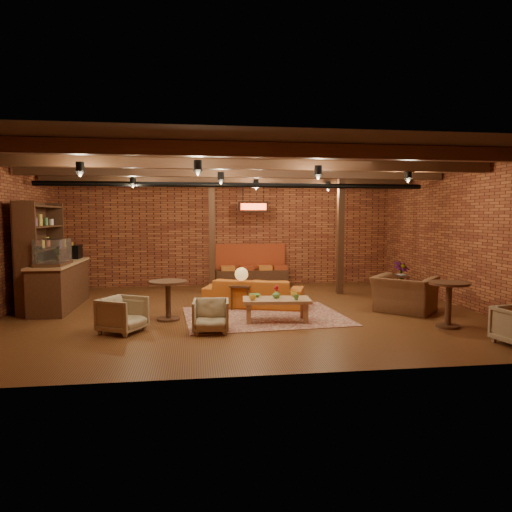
{
  "coord_description": "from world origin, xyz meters",
  "views": [
    {
      "loc": [
        -1.08,
        -9.75,
        2.08
      ],
      "look_at": [
        0.28,
        0.2,
        1.2
      ],
      "focal_mm": 32.0,
      "sensor_mm": 36.0,
      "label": 1
    }
  ],
  "objects": [
    {
      "name": "armchair_a",
      "position": [
        -2.36,
        -1.46,
        0.35
      ],
      "size": [
        0.9,
        0.91,
        0.71
      ],
      "primitive_type": "imported",
      "rotation": [
        0.0,
        0.0,
        1.07
      ],
      "color": "#B7AE8E",
      "rests_on": "floor"
    },
    {
      "name": "ceiling_beams",
      "position": [
        0.0,
        0.0,
        3.08
      ],
      "size": [
        9.8,
        6.4,
        0.22
      ],
      "primitive_type": null,
      "color": "black",
      "rests_on": "ceiling"
    },
    {
      "name": "side_table_book",
      "position": [
        4.14,
        1.36,
        0.52
      ],
      "size": [
        0.58,
        0.58,
        0.58
      ],
      "rotation": [
        0.0,
        0.0,
        -0.16
      ],
      "color": "black",
      "rests_on": "floor"
    },
    {
      "name": "rug",
      "position": [
        0.36,
        -0.49,
        0.01
      ],
      "size": [
        3.43,
        2.73,
        0.01
      ],
      "primitive_type": "cube",
      "rotation": [
        0.0,
        0.0,
        0.08
      ],
      "color": "maroon",
      "rests_on": "floor"
    },
    {
      "name": "wall_front",
      "position": [
        0.0,
        -4.0,
        1.6
      ],
      "size": [
        10.0,
        0.02,
        3.2
      ],
      "primitive_type": "cube",
      "color": "maroon",
      "rests_on": "ground"
    },
    {
      "name": "plant_tall",
      "position": [
        4.4,
        1.72,
        1.3
      ],
      "size": [
        1.91,
        1.91,
        2.61
      ],
      "primitive_type": "imported",
      "rotation": [
        0.0,
        0.0,
        0.4
      ],
      "color": "#4C7F4C",
      "rests_on": "floor"
    },
    {
      "name": "banquette",
      "position": [
        0.6,
        3.55,
        0.5
      ],
      "size": [
        2.1,
        0.7,
        1.0
      ],
      "primitive_type": null,
      "color": "maroon",
      "rests_on": "ground"
    },
    {
      "name": "ceiling",
      "position": [
        0.0,
        0.0,
        3.2
      ],
      "size": [
        10.0,
        8.0,
        0.02
      ],
      "primitive_type": "cube",
      "color": "black",
      "rests_on": "wall_back"
    },
    {
      "name": "ceiling_pipe",
      "position": [
        0.0,
        1.6,
        2.85
      ],
      "size": [
        9.6,
        0.12,
        0.12
      ],
      "primitive_type": "cylinder",
      "rotation": [
        0.0,
        1.57,
        0.0
      ],
      "color": "black",
      "rests_on": "ceiling"
    },
    {
      "name": "service_sign",
      "position": [
        0.6,
        3.1,
        2.35
      ],
      "size": [
        0.86,
        0.06,
        0.3
      ],
      "primitive_type": "cube",
      "color": "red",
      "rests_on": "ceiling"
    },
    {
      "name": "post_right",
      "position": [
        2.8,
        2.0,
        1.6
      ],
      "size": [
        0.16,
        0.16,
        3.2
      ],
      "primitive_type": "cube",
      "color": "black",
      "rests_on": "ground"
    },
    {
      "name": "armchair_b",
      "position": [
        -0.79,
        -1.65,
        0.33
      ],
      "size": [
        0.68,
        0.64,
        0.65
      ],
      "primitive_type": "imported",
      "rotation": [
        0.0,
        0.0,
        -0.07
      ],
      "color": "#B7AE8E",
      "rests_on": "floor"
    },
    {
      "name": "post_left",
      "position": [
        -0.6,
        2.6,
        1.6
      ],
      "size": [
        0.16,
        0.16,
        3.2
      ],
      "primitive_type": "cube",
      "color": "black",
      "rests_on": "ground"
    },
    {
      "name": "ceiling_spotlights",
      "position": [
        0.0,
        0.0,
        2.86
      ],
      "size": [
        6.4,
        4.4,
        0.28
      ],
      "primitive_type": null,
      "color": "black",
      "rests_on": "ceiling"
    },
    {
      "name": "wall_right",
      "position": [
        5.0,
        0.0,
        1.6
      ],
      "size": [
        0.02,
        8.0,
        3.2
      ],
      "primitive_type": "cube",
      "color": "maroon",
      "rests_on": "ground"
    },
    {
      "name": "floor",
      "position": [
        0.0,
        0.0,
        0.0
      ],
      "size": [
        10.0,
        10.0,
        0.0
      ],
      "primitive_type": "plane",
      "color": "#3C190F",
      "rests_on": "ground"
    },
    {
      "name": "round_table_right",
      "position": [
        3.64,
        -1.88,
        0.57
      ],
      "size": [
        0.73,
        0.73,
        0.86
      ],
      "color": "black",
      "rests_on": "floor"
    },
    {
      "name": "coffee_table",
      "position": [
        0.52,
        -0.96,
        0.4
      ],
      "size": [
        1.39,
        0.78,
        0.71
      ],
      "rotation": [
        0.0,
        0.0,
        -0.09
      ],
      "color": "brown",
      "rests_on": "floor"
    },
    {
      "name": "service_counter",
      "position": [
        -4.1,
        1.0,
        0.8
      ],
      "size": [
        0.8,
        2.5,
        1.6
      ],
      "primitive_type": null,
      "color": "black",
      "rests_on": "ground"
    },
    {
      "name": "shelving_hutch",
      "position": [
        -4.5,
        1.1,
        1.2
      ],
      "size": [
        0.52,
        2.0,
        2.4
      ],
      "primitive_type": null,
      "color": "black",
      "rests_on": "ground"
    },
    {
      "name": "plant_counter",
      "position": [
        -4.0,
        1.2,
        1.22
      ],
      "size": [
        0.35,
        0.39,
        0.3
      ],
      "primitive_type": "imported",
      "color": "#337F33",
      "rests_on": "service_counter"
    },
    {
      "name": "side_table_lamp",
      "position": [
        -0.04,
        0.29,
        0.72
      ],
      "size": [
        0.58,
        0.58,
        0.95
      ],
      "rotation": [
        0.0,
        0.0,
        -0.34
      ],
      "color": "black",
      "rests_on": "floor"
    },
    {
      "name": "sofa",
      "position": [
        0.27,
        0.54,
        0.33
      ],
      "size": [
        2.41,
        1.53,
        0.66
      ],
      "primitive_type": "imported",
      "rotation": [
        0.0,
        0.0,
        2.83
      ],
      "color": "#A14C16",
      "rests_on": "floor"
    },
    {
      "name": "wall_back",
      "position": [
        0.0,
        4.0,
        1.6
      ],
      "size": [
        10.0,
        0.02,
        3.2
      ],
      "primitive_type": "cube",
      "color": "maroon",
      "rests_on": "ground"
    },
    {
      "name": "armchair_right",
      "position": [
        3.45,
        -0.48,
        0.53
      ],
      "size": [
        1.41,
        1.4,
        1.05
      ],
      "primitive_type": "imported",
      "rotation": [
        0.0,
        0.0,
        2.37
      ],
      "color": "brown",
      "rests_on": "floor"
    },
    {
      "name": "round_table_left",
      "position": [
        -1.6,
        -0.56,
        0.54
      ],
      "size": [
        0.76,
        0.76,
        0.8
      ],
      "color": "black",
      "rests_on": "floor"
    }
  ]
}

